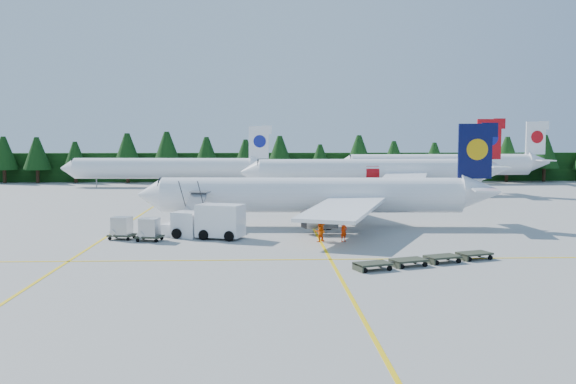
{
  "coord_description": "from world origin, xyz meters",
  "views": [
    {
      "loc": [
        0.79,
        -54.66,
        9.47
      ],
      "look_at": [
        3.52,
        14.11,
        3.5
      ],
      "focal_mm": 40.0,
      "sensor_mm": 36.0,
      "label": 1
    }
  ],
  "objects_px": {
    "airliner_navy": "(305,196)",
    "airstairs": "(188,226)",
    "airliner_red": "(366,173)",
    "service_truck": "(208,221)"
  },
  "relations": [
    {
      "from": "airliner_navy",
      "to": "airliner_red",
      "type": "height_order",
      "value": "airliner_red"
    },
    {
      "from": "airliner_navy",
      "to": "service_truck",
      "type": "relative_size",
      "value": 5.27
    },
    {
      "from": "airstairs",
      "to": "service_truck",
      "type": "height_order",
      "value": "airstairs"
    },
    {
      "from": "airliner_navy",
      "to": "airstairs",
      "type": "height_order",
      "value": "airliner_navy"
    },
    {
      "from": "airliner_red",
      "to": "airstairs",
      "type": "xyz_separation_m",
      "value": [
        -23.81,
        -40.9,
        -2.82
      ]
    },
    {
      "from": "airstairs",
      "to": "service_truck",
      "type": "bearing_deg",
      "value": -27.02
    },
    {
      "from": "airliner_navy",
      "to": "airstairs",
      "type": "distance_m",
      "value": 13.25
    },
    {
      "from": "airliner_red",
      "to": "airstairs",
      "type": "relative_size",
      "value": 6.42
    },
    {
      "from": "airliner_navy",
      "to": "service_truck",
      "type": "xyz_separation_m",
      "value": [
        -9.58,
        -7.51,
        -1.66
      ]
    },
    {
      "from": "airliner_red",
      "to": "service_truck",
      "type": "bearing_deg",
      "value": -118.78
    }
  ]
}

